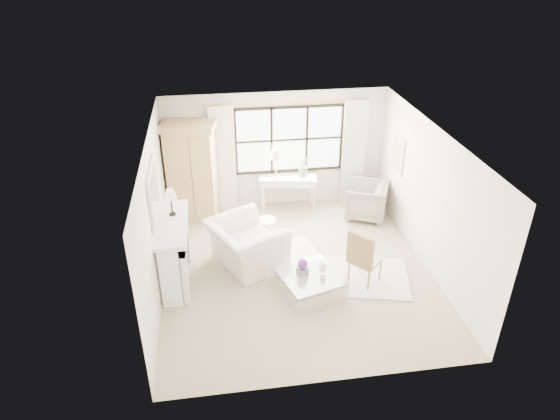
# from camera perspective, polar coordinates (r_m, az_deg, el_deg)

# --- Properties ---
(floor) EXTENTS (5.50, 5.50, 0.00)m
(floor) POSITION_cam_1_polar(r_m,az_deg,el_deg) (9.64, 1.87, -6.85)
(floor) COLOR tan
(floor) RESTS_ON ground
(ceiling) EXTENTS (5.50, 5.50, 0.00)m
(ceiling) POSITION_cam_1_polar(r_m,az_deg,el_deg) (8.35, 2.17, 8.34)
(ceiling) COLOR white
(ceiling) RESTS_ON ground
(wall_back) EXTENTS (5.00, 0.00, 5.00)m
(wall_back) POSITION_cam_1_polar(r_m,az_deg,el_deg) (11.37, -0.47, 6.83)
(wall_back) COLOR silver
(wall_back) RESTS_ON ground
(wall_front) EXTENTS (5.00, 0.00, 5.00)m
(wall_front) POSITION_cam_1_polar(r_m,az_deg,el_deg) (6.70, 6.28, -11.11)
(wall_front) COLOR beige
(wall_front) RESTS_ON ground
(wall_left) EXTENTS (0.00, 5.50, 5.50)m
(wall_left) POSITION_cam_1_polar(r_m,az_deg,el_deg) (8.86, -14.12, -0.96)
(wall_left) COLOR silver
(wall_left) RESTS_ON ground
(wall_right) EXTENTS (0.00, 5.50, 5.50)m
(wall_right) POSITION_cam_1_polar(r_m,az_deg,el_deg) (9.65, 16.79, 1.25)
(wall_right) COLOR white
(wall_right) RESTS_ON ground
(window_pane) EXTENTS (2.40, 0.02, 1.50)m
(window_pane) POSITION_cam_1_polar(r_m,az_deg,el_deg) (11.30, 1.06, 8.05)
(window_pane) COLOR white
(window_pane) RESTS_ON wall_back
(window_frame) EXTENTS (2.50, 0.04, 1.50)m
(window_frame) POSITION_cam_1_polar(r_m,az_deg,el_deg) (11.29, 1.06, 8.03)
(window_frame) COLOR black
(window_frame) RESTS_ON wall_back
(curtain_rod) EXTENTS (3.30, 0.04, 0.04)m
(curtain_rod) POSITION_cam_1_polar(r_m,az_deg,el_deg) (10.96, 1.15, 12.19)
(curtain_rod) COLOR #AC863B
(curtain_rod) RESTS_ON wall_back
(curtain_left) EXTENTS (0.55, 0.10, 2.47)m
(curtain_left) POSITION_cam_1_polar(r_m,az_deg,el_deg) (11.23, -6.50, 5.71)
(curtain_left) COLOR white
(curtain_left) RESTS_ON ground
(curtain_right) EXTENTS (0.55, 0.10, 2.47)m
(curtain_right) POSITION_cam_1_polar(r_m,az_deg,el_deg) (11.69, 8.42, 6.54)
(curtain_right) COLOR beige
(curtain_right) RESTS_ON ground
(fireplace) EXTENTS (0.58, 1.66, 1.26)m
(fireplace) POSITION_cam_1_polar(r_m,az_deg,el_deg) (9.20, -12.19, -4.66)
(fireplace) COLOR white
(fireplace) RESTS_ON ground
(mirror_frame) EXTENTS (0.05, 1.15, 0.95)m
(mirror_frame) POSITION_cam_1_polar(r_m,az_deg,el_deg) (8.63, -14.30, 1.87)
(mirror_frame) COLOR silver
(mirror_frame) RESTS_ON wall_left
(mirror_glass) EXTENTS (0.02, 1.00, 0.80)m
(mirror_glass) POSITION_cam_1_polar(r_m,az_deg,el_deg) (8.62, -14.11, 1.89)
(mirror_glass) COLOR silver
(mirror_glass) RESTS_ON wall_left
(art_frame) EXTENTS (0.04, 0.62, 0.82)m
(art_frame) POSITION_cam_1_polar(r_m,az_deg,el_deg) (10.96, 13.29, 6.28)
(art_frame) COLOR white
(art_frame) RESTS_ON wall_right
(art_canvas) EXTENTS (0.01, 0.52, 0.72)m
(art_canvas) POSITION_cam_1_polar(r_m,az_deg,el_deg) (10.95, 13.19, 6.28)
(art_canvas) COLOR #C6B399
(art_canvas) RESTS_ON wall_right
(mantel_lamp) EXTENTS (0.22, 0.22, 0.51)m
(mantel_lamp) POSITION_cam_1_polar(r_m,az_deg,el_deg) (8.91, -12.43, 1.66)
(mantel_lamp) COLOR black
(mantel_lamp) RESTS_ON fireplace
(armoire) EXTENTS (1.24, 0.91, 2.24)m
(armoire) POSITION_cam_1_polar(r_m,az_deg,el_deg) (11.00, -10.03, 4.38)
(armoire) COLOR tan
(armoire) RESTS_ON floor
(console_table) EXTENTS (1.36, 0.69, 0.80)m
(console_table) POSITION_cam_1_polar(r_m,az_deg,el_deg) (11.56, 0.90, 2.04)
(console_table) COLOR white
(console_table) RESTS_ON floor
(console_lamp) EXTENTS (0.28, 0.28, 0.69)m
(console_lamp) POSITION_cam_1_polar(r_m,az_deg,el_deg) (11.11, -0.48, 6.33)
(console_lamp) COLOR #B58B3F
(console_lamp) RESTS_ON console_table
(orchid_plant) EXTENTS (0.37, 0.34, 0.53)m
(orchid_plant) POSITION_cam_1_polar(r_m,az_deg,el_deg) (11.35, 2.75, 5.18)
(orchid_plant) COLOR #5B734D
(orchid_plant) RESTS_ON console_table
(side_table) EXTENTS (0.40, 0.40, 0.51)m
(side_table) POSITION_cam_1_polar(r_m,az_deg,el_deg) (10.34, -1.55, -1.94)
(side_table) COLOR silver
(side_table) RESTS_ON floor
(rug_left) EXTENTS (1.89, 1.49, 0.03)m
(rug_left) POSITION_cam_1_polar(r_m,az_deg,el_deg) (9.94, -0.42, -5.48)
(rug_left) COLOR white
(rug_left) RESTS_ON floor
(rug_right) EXTENTS (1.95, 1.64, 0.03)m
(rug_right) POSITION_cam_1_polar(r_m,az_deg,el_deg) (9.55, 9.40, -7.55)
(rug_right) COLOR white
(rug_right) RESTS_ON floor
(club_armchair) EXTENTS (1.67, 1.75, 0.89)m
(club_armchair) POSITION_cam_1_polar(r_m,az_deg,el_deg) (9.57, -3.86, -3.98)
(club_armchair) COLOR white
(club_armchair) RESTS_ON floor
(wingback_chair) EXTENTS (1.16, 1.15, 0.80)m
(wingback_chair) POSITION_cam_1_polar(r_m,az_deg,el_deg) (11.36, 9.82, 1.09)
(wingback_chair) COLOR gray
(wingback_chair) RESTS_ON floor
(french_chair) EXTENTS (0.68, 0.68, 1.08)m
(french_chair) POSITION_cam_1_polar(r_m,az_deg,el_deg) (9.29, 9.59, -6.53)
(french_chair) COLOR #A17A43
(french_chair) RESTS_ON floor
(coffee_table) EXTENTS (1.25, 1.25, 0.38)m
(coffee_table) POSITION_cam_1_polar(r_m,az_deg,el_deg) (9.00, 3.45, -8.45)
(coffee_table) COLOR white
(coffee_table) RESTS_ON floor
(planter_box) EXTENTS (0.20, 0.20, 0.13)m
(planter_box) POSITION_cam_1_polar(r_m,az_deg,el_deg) (8.86, 2.58, -6.97)
(planter_box) COLOR slate
(planter_box) RESTS_ON coffee_table
(planter_flowers) EXTENTS (0.18, 0.18, 0.18)m
(planter_flowers) POSITION_cam_1_polar(r_m,az_deg,el_deg) (8.77, 2.61, -6.16)
(planter_flowers) COLOR #5F2F75
(planter_flowers) RESTS_ON planter_box
(pillar_candle) EXTENTS (0.10, 0.10, 0.12)m
(pillar_candle) POSITION_cam_1_polar(r_m,az_deg,el_deg) (8.77, 4.92, -7.53)
(pillar_candle) COLOR white
(pillar_candle) RESTS_ON coffee_table
(coffee_vase) EXTENTS (0.14, 0.14, 0.14)m
(coffee_vase) POSITION_cam_1_polar(r_m,az_deg,el_deg) (9.01, 4.92, -6.31)
(coffee_vase) COLOR white
(coffee_vase) RESTS_ON coffee_table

